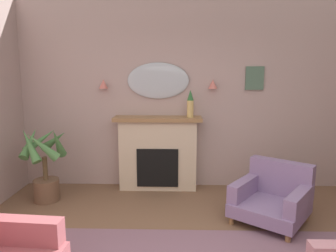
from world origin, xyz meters
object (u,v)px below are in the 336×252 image
object	(u,v)px
wall_sconce_left	(103,84)
armchair_by_coffee_table	(273,196)
wall_sconce_right	(213,84)
potted_plant_tall_palm	(44,163)
fireplace	(158,154)
mantel_vase_centre	(190,104)
wall_mirror	(158,81)
framed_picture	(255,78)

from	to	relation	value
wall_sconce_left	armchair_by_coffee_table	xyz separation A→B (m)	(2.35, -1.13, -1.35)
wall_sconce_right	potted_plant_tall_palm	size ratio (longest dim) A/B	0.13
fireplace	wall_sconce_right	size ratio (longest dim) A/B	9.71
mantel_vase_centre	potted_plant_tall_palm	bearing A→B (deg)	-166.61
wall_mirror	potted_plant_tall_palm	xyz separation A→B (m)	(-1.59, -0.67, -1.15)
fireplace	framed_picture	world-z (taller)	framed_picture
wall_mirror	armchair_by_coffee_table	size ratio (longest dim) A/B	0.84
potted_plant_tall_palm	wall_sconce_left	bearing A→B (deg)	39.74
framed_picture	armchair_by_coffee_table	distance (m)	1.87
wall_sconce_left	framed_picture	xyz separation A→B (m)	(2.35, 0.06, 0.09)
wall_sconce_left	fireplace	bearing A→B (deg)	-6.16
fireplace	mantel_vase_centre	size ratio (longest dim) A/B	3.25
mantel_vase_centre	potted_plant_tall_palm	size ratio (longest dim) A/B	0.38
mantel_vase_centre	wall_sconce_right	world-z (taller)	wall_sconce_right
wall_mirror	wall_sconce_right	xyz separation A→B (m)	(0.85, -0.05, -0.05)
potted_plant_tall_palm	framed_picture	bearing A→B (deg)	12.37
fireplace	wall_sconce_left	distance (m)	1.38
armchair_by_coffee_table	potted_plant_tall_palm	xyz separation A→B (m)	(-3.10, 0.51, 0.25)
wall_sconce_right	framed_picture	distance (m)	0.66
wall_sconce_right	framed_picture	size ratio (longest dim) A/B	0.39
framed_picture	mantel_vase_centre	bearing A→B (deg)	-169.80
wall_mirror	armchair_by_coffee_table	world-z (taller)	wall_mirror
wall_mirror	framed_picture	distance (m)	1.50
mantel_vase_centre	armchair_by_coffee_table	size ratio (longest dim) A/B	0.37
potted_plant_tall_palm	wall_sconce_right	bearing A→B (deg)	14.20
wall_mirror	framed_picture	size ratio (longest dim) A/B	2.67
wall_mirror	armchair_by_coffee_table	xyz separation A→B (m)	(1.50, -1.18, -1.40)
mantel_vase_centre	wall_mirror	xyz separation A→B (m)	(-0.50, 0.17, 0.34)
mantel_vase_centre	potted_plant_tall_palm	world-z (taller)	mantel_vase_centre
wall_sconce_right	armchair_by_coffee_table	bearing A→B (deg)	-60.00
wall_sconce_right	armchair_by_coffee_table	size ratio (longest dim) A/B	0.12
wall_mirror	wall_sconce_left	size ratio (longest dim) A/B	6.86
armchair_by_coffee_table	wall_sconce_right	bearing A→B (deg)	120.00
framed_picture	wall_sconce_right	bearing A→B (deg)	-174.73
wall_sconce_left	potted_plant_tall_palm	world-z (taller)	wall_sconce_left
wall_sconce_left	wall_sconce_right	world-z (taller)	same
fireplace	armchair_by_coffee_table	distance (m)	1.85
mantel_vase_centre	potted_plant_tall_palm	xyz separation A→B (m)	(-2.09, -0.50, -0.81)
armchair_by_coffee_table	potted_plant_tall_palm	size ratio (longest dim) A/B	1.03
armchair_by_coffee_table	potted_plant_tall_palm	distance (m)	3.15
wall_sconce_left	mantel_vase_centre	bearing A→B (deg)	-5.08
wall_mirror	wall_sconce_right	distance (m)	0.85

